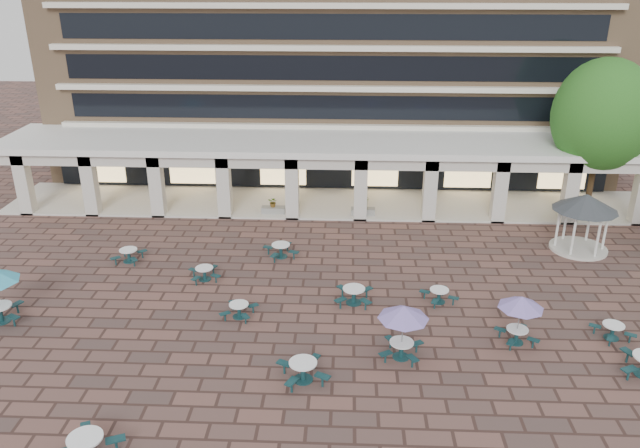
{
  "coord_description": "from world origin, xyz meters",
  "views": [
    {
      "loc": [
        1.25,
        -23.78,
        14.73
      ],
      "look_at": [
        0.04,
        3.0,
        3.52
      ],
      "focal_mm": 35.0,
      "sensor_mm": 36.0,
      "label": 1
    }
  ],
  "objects_px": {
    "planter_left": "(273,208)",
    "planter_right": "(363,207)",
    "picnic_table_1": "(303,369)",
    "picnic_table_0": "(86,446)",
    "gazebo": "(585,209)"
  },
  "relations": [
    {
      "from": "picnic_table_0",
      "to": "gazebo",
      "type": "relative_size",
      "value": 0.67
    },
    {
      "from": "gazebo",
      "to": "planter_left",
      "type": "distance_m",
      "value": 18.27
    },
    {
      "from": "picnic_table_1",
      "to": "planter_left",
      "type": "distance_m",
      "value": 17.28
    },
    {
      "from": "planter_left",
      "to": "planter_right",
      "type": "distance_m",
      "value": 5.68
    },
    {
      "from": "gazebo",
      "to": "planter_left",
      "type": "relative_size",
      "value": 2.32
    },
    {
      "from": "picnic_table_0",
      "to": "gazebo",
      "type": "distance_m",
      "value": 27.14
    },
    {
      "from": "picnic_table_1",
      "to": "gazebo",
      "type": "relative_size",
      "value": 0.63
    },
    {
      "from": "picnic_table_1",
      "to": "gazebo",
      "type": "bearing_deg",
      "value": 22.01
    },
    {
      "from": "planter_right",
      "to": "picnic_table_0",
      "type": "bearing_deg",
      "value": -113.3
    },
    {
      "from": "planter_right",
      "to": "picnic_table_1",
      "type": "bearing_deg",
      "value": -98.67
    },
    {
      "from": "gazebo",
      "to": "picnic_table_1",
      "type": "bearing_deg",
      "value": -139.27
    },
    {
      "from": "gazebo",
      "to": "planter_right",
      "type": "height_order",
      "value": "gazebo"
    },
    {
      "from": "picnic_table_1",
      "to": "planter_left",
      "type": "relative_size",
      "value": 1.45
    },
    {
      "from": "picnic_table_1",
      "to": "planter_right",
      "type": "bearing_deg",
      "value": 62.62
    },
    {
      "from": "picnic_table_0",
      "to": "planter_left",
      "type": "bearing_deg",
      "value": 102.39
    }
  ]
}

